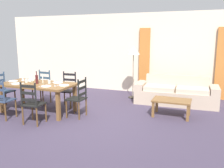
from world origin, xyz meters
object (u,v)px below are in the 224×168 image
Objects in this scene: wine_glass_near_right at (55,82)px; coffee_cup_primary at (49,82)px; dining_chair_far_right at (68,89)px; dining_chair_near_right at (32,103)px; coffee_table at (172,102)px; standing_lamp at (133,53)px; dining_chair_far_left at (43,87)px; dining_table at (38,87)px; couch at (176,94)px; wine_glass_far_left at (30,78)px; dining_chair_head_east at (78,98)px; wine_glass_near_left at (23,79)px; dining_chair_near_left at (2,99)px; dining_chair_head_west at (3,90)px; coffee_cup_secondary at (26,81)px; wine_bottle at (37,79)px.

wine_glass_near_right is 1.79× the size of coffee_cup_primary.
dining_chair_near_right is at bearing -89.10° from dining_chair_far_right.
dining_chair_far_right reaches higher than coffee_table.
coffee_cup_primary is 0.05× the size of standing_lamp.
dining_chair_far_left reaches higher than wine_glass_near_right.
couch reaches higher than dining_table.
couch is at bearing 29.22° from wine_glass_far_left.
coffee_table is (2.08, 0.87, -0.12)m from dining_chair_head_east.
couch is at bearing 32.67° from wine_glass_near_left.
couch is 1.41× the size of standing_lamp.
dining_chair_far_left reaches higher than wine_glass_near_left.
wine_glass_near_left is at bearing 78.93° from dining_chair_near_left.
dining_table is 21.11× the size of coffee_cup_primary.
coffee_cup_primary is at bearing -4.43° from wine_glass_far_left.
wine_glass_near_left reaches higher than coffee_table.
wine_glass_near_right is at bearing -159.03° from coffee_table.
dining_chair_head_east reaches higher than wine_glass_near_left.
dining_chair_near_left is 1.76m from dining_chair_head_east.
dining_chair_near_left is 10.67× the size of coffee_cup_primary.
dining_chair_near_left is (-0.43, -0.75, -0.19)m from dining_table.
standing_lamp reaches higher than dining_chair_head_west.
wine_glass_far_left is at bearing 175.64° from dining_chair_head_east.
dining_chair_near_left is at bearing -46.07° from dining_chair_head_west.
coffee_cup_secondary is (0.84, -0.03, 0.32)m from dining_chair_head_west.
dining_chair_far_left is 1.05m from coffee_cup_primary.
dining_chair_near_left reaches higher than wine_glass_near_right.
wine_glass_near_left is (-1.47, -0.17, 0.38)m from dining_chair_head_east.
wine_bottle is at bearing -160.73° from coffee_cup_primary.
dining_chair_far_right is 5.96× the size of wine_glass_near_left.
coffee_cup_primary is 0.10× the size of coffee_table.
coffee_table is (3.55, 1.04, -0.51)m from wine_glass_near_left.
couch is 1.22m from coffee_table.
wine_glass_near_left reaches higher than coffee_cup_secondary.
dining_chair_head_west is 5.96× the size of wine_glass_far_left.
dining_chair_head_west is 0.59× the size of standing_lamp.
dining_chair_head_west is at bearing -172.24° from wine_glass_far_left.
standing_lamp is (-1.39, 1.40, 1.06)m from coffee_table.
standing_lamp reaches higher than wine_glass_near_right.
coffee_cup_secondary is at bearing 136.00° from dining_chair_near_right.
couch is at bearing 33.65° from wine_bottle.
dining_chair_near_right is 1.51m from dining_chair_far_right.
wine_glass_near_left is at bearing -11.22° from dining_chair_head_west.
wine_bottle reaches higher than dining_chair_far_left.
coffee_table is at bearing 3.05° from dining_chair_far_right.
dining_chair_near_left reaches higher than coffee_cup_secondary.
coffee_table is (4.40, 0.87, -0.12)m from dining_chair_head_west.
dining_chair_head_west reaches higher than coffee_table.
dining_chair_far_left is 0.98m from wine_bottle.
dining_chair_far_right is (0.43, 0.73, -0.19)m from dining_table.
dining_chair_far_left is at bearing 89.96° from dining_chair_near_left.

